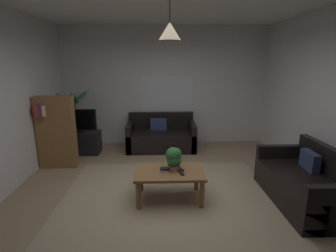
{
  "coord_description": "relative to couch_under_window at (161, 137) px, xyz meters",
  "views": [
    {
      "loc": [
        -0.14,
        -3.53,
        2.02
      ],
      "look_at": [
        0.0,
        0.3,
        1.05
      ],
      "focal_mm": 27.26,
      "sensor_mm": 36.0,
      "label": 1
    }
  ],
  "objects": [
    {
      "name": "book_on_table_1",
      "position": [
        0.04,
        -2.35,
        0.22
      ],
      "size": [
        0.15,
        0.11,
        0.03
      ],
      "primitive_type": "cube",
      "rotation": [
        0.0,
        0.0,
        -0.12
      ],
      "color": "black",
      "rests_on": "coffee_table"
    },
    {
      "name": "tv",
      "position": [
        -1.84,
        -0.28,
        0.49
      ],
      "size": [
        0.83,
        0.16,
        0.52
      ],
      "color": "black",
      "rests_on": "tv_stand"
    },
    {
      "name": "window_pane",
      "position": [
        0.15,
        0.49,
        0.84
      ],
      "size": [
        1.26,
        0.01,
        1.16
      ],
      "primitive_type": "cube",
      "color": "white"
    },
    {
      "name": "remote_on_table_1",
      "position": [
        0.26,
        -2.3,
        0.19
      ],
      "size": [
        0.1,
        0.17,
        0.02
      ],
      "primitive_type": "cube",
      "rotation": [
        0.0,
        0.0,
        3.5
      ],
      "color": "black",
      "rests_on": "coffee_table"
    },
    {
      "name": "bookshelf_corner",
      "position": [
        -2.03,
        -1.02,
        0.44
      ],
      "size": [
        0.7,
        0.31,
        1.4
      ],
      "color": "olive",
      "rests_on": "ground"
    },
    {
      "name": "wall_back",
      "position": [
        0.09,
        0.52,
        1.15
      ],
      "size": [
        5.09,
        0.06,
        2.86
      ],
      "primitive_type": "cube",
      "color": "silver",
      "rests_on": "ground"
    },
    {
      "name": "couch_under_window",
      "position": [
        0.0,
        0.0,
        0.0
      ],
      "size": [
        1.58,
        0.85,
        0.82
      ],
      "color": "black",
      "rests_on": "ground"
    },
    {
      "name": "tv_stand",
      "position": [
        -1.84,
        -0.26,
        -0.02
      ],
      "size": [
        0.9,
        0.44,
        0.5
      ],
      "primitive_type": "cube",
      "color": "black",
      "rests_on": "ground"
    },
    {
      "name": "couch_right_side",
      "position": [
        2.09,
        -2.49,
        0.0
      ],
      "size": [
        0.85,
        1.57,
        0.82
      ],
      "rotation": [
        0.0,
        0.0,
        -1.57
      ],
      "color": "black",
      "rests_on": "ground"
    },
    {
      "name": "rug",
      "position": [
        0.09,
        -2.48,
        -0.27
      ],
      "size": [
        3.23,
        3.04,
        0.01
      ],
      "primitive_type": "cube",
      "color": "tan",
      "rests_on": "ground"
    },
    {
      "name": "coffee_table",
      "position": [
        0.1,
        -2.33,
        0.11
      ],
      "size": [
        1.01,
        0.65,
        0.46
      ],
      "color": "olive",
      "rests_on": "ground"
    },
    {
      "name": "book_on_table_0",
      "position": [
        0.03,
        -2.35,
        0.2
      ],
      "size": [
        0.12,
        0.1,
        0.03
      ],
      "primitive_type": "cube",
      "rotation": [
        0.0,
        0.0,
        -0.08
      ],
      "color": "beige",
      "rests_on": "coffee_table"
    },
    {
      "name": "potted_palm_corner",
      "position": [
        -2.03,
        0.17,
        0.41
      ],
      "size": [
        0.9,
        0.93,
        1.46
      ],
      "color": "beige",
      "rests_on": "ground"
    },
    {
      "name": "floor",
      "position": [
        0.09,
        -2.28,
        -0.28
      ],
      "size": [
        4.97,
        5.53,
        0.02
      ],
      "primitive_type": "cube",
      "color": "#9E8466",
      "rests_on": "ground"
    },
    {
      "name": "potted_plant_on_table",
      "position": [
        0.17,
        -2.29,
        0.38
      ],
      "size": [
        0.24,
        0.24,
        0.35
      ],
      "color": "#B77051",
      "rests_on": "coffee_table"
    },
    {
      "name": "remote_on_table_0",
      "position": [
        0.27,
        -2.43,
        0.19
      ],
      "size": [
        0.08,
        0.17,
        0.02
      ],
      "primitive_type": "cube",
      "rotation": [
        0.0,
        0.0,
        3.34
      ],
      "color": "black",
      "rests_on": "coffee_table"
    },
    {
      "name": "pendant_lamp",
      "position": [
        0.1,
        -2.33,
        2.13
      ],
      "size": [
        0.3,
        0.3,
        0.57
      ],
      "color": "black"
    }
  ]
}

